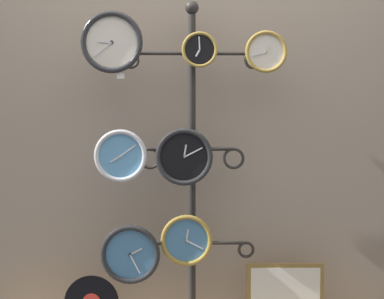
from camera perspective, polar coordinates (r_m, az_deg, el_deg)
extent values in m
cube|color=gray|center=(3.04, -0.06, 7.63)|extent=(4.40, 0.04, 2.80)
cylinder|color=#282623|center=(2.88, -0.01, -2.65)|extent=(0.04, 0.04, 1.70)
sphere|color=#282623|center=(2.93, -0.01, 14.89)|extent=(0.07, 0.07, 0.07)
cylinder|color=#282623|center=(2.89, -3.28, 10.21)|extent=(0.32, 0.02, 0.02)
torus|color=#282623|center=(2.90, -6.53, 9.43)|extent=(0.09, 0.02, 0.09)
cylinder|color=#282623|center=(2.90, 3.25, 10.19)|extent=(0.32, 0.02, 0.02)
torus|color=#282623|center=(2.91, 6.48, 9.41)|extent=(0.09, 0.02, 0.09)
cylinder|color=#282623|center=(2.87, -2.26, 0.05)|extent=(0.23, 0.02, 0.02)
torus|color=#282623|center=(2.88, -4.50, -0.96)|extent=(0.12, 0.02, 0.12)
cylinder|color=#282623|center=(2.87, 2.23, 0.05)|extent=(0.23, 0.02, 0.02)
torus|color=#282623|center=(2.89, 4.46, -0.95)|extent=(0.12, 0.02, 0.12)
cylinder|color=#282623|center=(2.94, -2.93, -9.93)|extent=(0.30, 0.02, 0.02)
torus|color=#282623|center=(2.96, -5.83, -10.62)|extent=(0.09, 0.02, 0.09)
cylinder|color=#282623|center=(2.95, 2.90, -9.91)|extent=(0.30, 0.02, 0.02)
torus|color=#282623|center=(2.97, 5.79, -10.58)|extent=(0.09, 0.02, 0.09)
cylinder|color=silver|center=(2.83, -8.52, 11.22)|extent=(0.29, 0.02, 0.29)
torus|color=#262628|center=(2.81, -8.57, 11.26)|extent=(0.32, 0.03, 0.32)
cylinder|color=#262628|center=(2.81, -8.56, 11.26)|extent=(0.02, 0.01, 0.02)
cube|color=silver|center=(2.82, -9.28, 11.28)|extent=(0.07, 0.00, 0.01)
cube|color=silver|center=(2.81, -9.46, 10.52)|extent=(0.09, 0.00, 0.08)
cylinder|color=black|center=(2.82, 0.81, 10.57)|extent=(0.17, 0.02, 0.17)
torus|color=#A58438|center=(2.81, 0.82, 10.61)|extent=(0.19, 0.02, 0.19)
cylinder|color=#A58438|center=(2.81, 0.82, 10.61)|extent=(0.01, 0.01, 0.01)
cube|color=silver|center=(2.81, 0.61, 10.26)|extent=(0.03, 0.00, 0.04)
cube|color=silver|center=(2.81, 0.79, 11.29)|extent=(0.01, 0.00, 0.07)
cylinder|color=silver|center=(2.85, 7.88, 10.25)|extent=(0.20, 0.02, 0.20)
torus|color=#A58438|center=(2.84, 7.92, 10.29)|extent=(0.22, 0.02, 0.22)
cylinder|color=#A58438|center=(2.84, 7.92, 10.29)|extent=(0.01, 0.01, 0.01)
cube|color=silver|center=(2.84, 8.07, 10.75)|extent=(0.02, 0.00, 0.05)
cube|color=silver|center=(2.83, 7.17, 10.10)|extent=(0.08, 0.00, 0.03)
cylinder|color=#60A8DB|center=(2.80, -7.60, -0.66)|extent=(0.25, 0.02, 0.25)
torus|color=silver|center=(2.79, -7.64, -0.68)|extent=(0.28, 0.03, 0.28)
cylinder|color=silver|center=(2.79, -7.63, -0.68)|extent=(0.02, 0.01, 0.02)
cube|color=silver|center=(2.79, -8.16, -1.00)|extent=(0.06, 0.00, 0.04)
cube|color=silver|center=(2.78, -6.83, -0.10)|extent=(0.08, 0.00, 0.06)
cylinder|color=black|center=(2.77, -0.85, -0.78)|extent=(0.27, 0.02, 0.27)
torus|color=#262628|center=(2.76, -0.85, -0.81)|extent=(0.30, 0.03, 0.30)
cylinder|color=#262628|center=(2.76, -0.85, -0.81)|extent=(0.02, 0.01, 0.02)
cube|color=silver|center=(2.76, -0.74, -0.14)|extent=(0.02, 0.00, 0.07)
cube|color=silver|center=(2.76, 0.13, -0.31)|extent=(0.10, 0.00, 0.05)
cylinder|color=#4C84B2|center=(2.87, -6.58, -11.00)|extent=(0.28, 0.02, 0.28)
torus|color=#262628|center=(2.86, -6.61, -11.08)|extent=(0.31, 0.03, 0.31)
cylinder|color=#262628|center=(2.86, -6.61, -11.07)|extent=(0.02, 0.01, 0.02)
cube|color=silver|center=(2.85, -6.00, -10.78)|extent=(0.06, 0.00, 0.04)
cube|color=silver|center=(2.87, -6.10, -12.05)|extent=(0.06, 0.00, 0.10)
cylinder|color=#4C84B2|center=(2.86, -0.58, -9.62)|extent=(0.25, 0.02, 0.25)
torus|color=#A58438|center=(2.85, -0.58, -9.69)|extent=(0.27, 0.02, 0.27)
cylinder|color=#A58438|center=(2.85, -0.58, -9.69)|extent=(0.01, 0.01, 0.01)
cube|color=silver|center=(2.84, -0.50, -9.11)|extent=(0.02, 0.00, 0.06)
cube|color=silver|center=(2.85, 0.30, -10.13)|extent=(0.09, 0.00, 0.05)
cube|color=olive|center=(3.03, 9.90, -14.91)|extent=(0.42, 0.02, 0.33)
cube|color=white|center=(3.02, 9.94, -14.97)|extent=(0.37, 0.00, 0.29)
cube|color=white|center=(2.79, -7.63, 7.79)|extent=(0.04, 0.00, 0.03)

